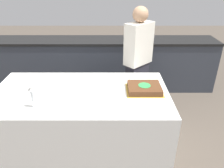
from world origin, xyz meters
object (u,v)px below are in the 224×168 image
cake (144,88)px  person_cutting_cake (137,62)px  wine_glass (33,97)px  plate_stack (40,86)px

cake → person_cutting_cake: 0.72m
cake → person_cutting_cake: (-0.00, 0.72, 0.03)m
cake → wine_glass: bearing=-163.3°
wine_glass → person_cutting_cake: (1.14, 1.06, -0.06)m
cake → person_cutting_cake: person_cutting_cake is taller
cake → wine_glass: 1.19m
cake → plate_stack: 1.19m
wine_glass → person_cutting_cake: person_cutting_cake is taller
cake → plate_stack: cake is taller
cake → wine_glass: (-1.14, -0.34, 0.09)m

